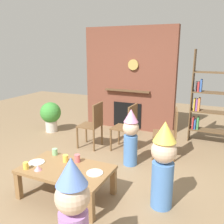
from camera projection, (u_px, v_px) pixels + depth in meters
name	position (u px, v px, depth m)	size (l,w,h in m)	color
ground_plane	(92.00, 180.00, 3.66)	(12.00, 12.00, 0.00)	#846B4C
brick_fireplace_feature	(129.00, 80.00, 5.81)	(2.20, 0.28, 2.40)	brown
bookshelf	(210.00, 101.00, 4.98)	(0.90, 0.28, 1.90)	brown
coffee_table	(66.00, 172.00, 3.19)	(1.17, 0.70, 0.41)	olive
paper_cup_near_left	(77.00, 158.00, 3.33)	(0.08, 0.08, 0.11)	#E5666B
paper_cup_near_right	(55.00, 152.00, 3.56)	(0.08, 0.08, 0.09)	#8CD18C
paper_cup_center	(66.00, 158.00, 3.34)	(0.07, 0.07, 0.10)	#F2CC4C
paper_cup_far_left	(26.00, 166.00, 3.14)	(0.07, 0.07, 0.09)	#F2CC4C
paper_plate_front	(95.00, 173.00, 3.04)	(0.21, 0.21, 0.01)	white
paper_plate_rear	(37.00, 162.00, 3.32)	(0.21, 0.21, 0.01)	white
birthday_cake_slice	(38.00, 168.00, 3.11)	(0.10, 0.10, 0.07)	pink
table_fork	(77.00, 179.00, 2.90)	(0.15, 0.02, 0.01)	silver
child_with_cone_hat	(73.00, 213.00, 2.06)	(0.30, 0.30, 1.07)	#B27FCC
child_in_pink	(163.00, 163.00, 2.92)	(0.30, 0.30, 1.10)	#4C7FC6
child_by_the_chairs	(131.00, 136.00, 4.04)	(0.27, 0.27, 0.96)	#4C7FC6
dining_chair_left	(94.00, 123.00, 4.77)	(0.41, 0.41, 0.90)	brown
dining_chair_middle	(128.00, 125.00, 4.63)	(0.42, 0.42, 0.90)	brown
dining_chair_right	(170.00, 130.00, 4.32)	(0.48, 0.48, 0.90)	brown
potted_plant_short	(51.00, 114.00, 5.73)	(0.48, 0.48, 0.70)	beige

